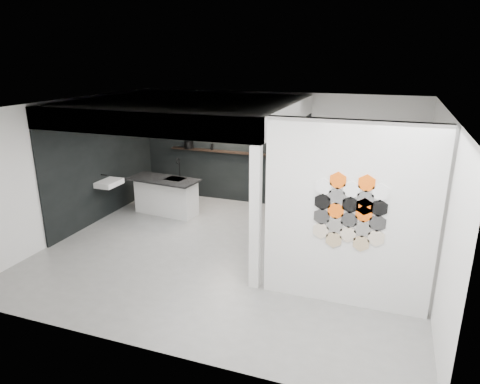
% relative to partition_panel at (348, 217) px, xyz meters
% --- Properties ---
extents(floor, '(7.00, 6.00, 0.01)m').
position_rel_partition_panel_xyz_m(floor, '(-2.23, 1.00, -1.40)').
color(floor, slate).
extents(partition_panel, '(2.45, 0.15, 2.80)m').
position_rel_partition_panel_xyz_m(partition_panel, '(0.00, 0.00, 0.00)').
color(partition_panel, silver).
rests_on(partition_panel, floor).
extents(bay_clad_back, '(4.40, 0.04, 2.35)m').
position_rel_partition_panel_xyz_m(bay_clad_back, '(-3.52, 3.97, -0.22)').
color(bay_clad_back, black).
rests_on(bay_clad_back, floor).
extents(bay_clad_left, '(0.04, 4.00, 2.35)m').
position_rel_partition_panel_xyz_m(bay_clad_left, '(-5.70, 2.00, -0.22)').
color(bay_clad_left, black).
rests_on(bay_clad_left, floor).
extents(bulkhead, '(4.40, 4.00, 0.40)m').
position_rel_partition_panel_xyz_m(bulkhead, '(-3.52, 2.00, 1.15)').
color(bulkhead, silver).
rests_on(bulkhead, corner_column).
extents(corner_column, '(0.16, 0.16, 2.35)m').
position_rel_partition_panel_xyz_m(corner_column, '(-1.41, 0.00, -0.22)').
color(corner_column, silver).
rests_on(corner_column, floor).
extents(fascia_beam, '(4.40, 0.16, 0.40)m').
position_rel_partition_panel_xyz_m(fascia_beam, '(-3.52, 0.08, 1.15)').
color(fascia_beam, silver).
rests_on(fascia_beam, corner_column).
extents(wall_basin, '(0.40, 0.60, 0.12)m').
position_rel_partition_panel_xyz_m(wall_basin, '(-5.46, 1.80, -0.55)').
color(wall_basin, silver).
rests_on(wall_basin, bay_clad_left).
extents(display_shelf, '(3.00, 0.15, 0.04)m').
position_rel_partition_panel_xyz_m(display_shelf, '(-3.43, 3.87, -0.10)').
color(display_shelf, black).
rests_on(display_shelf, bay_clad_back).
extents(kitchen_island, '(1.73, 0.90, 1.34)m').
position_rel_partition_panel_xyz_m(kitchen_island, '(-4.42, 2.51, -0.95)').
color(kitchen_island, silver).
rests_on(kitchen_island, floor).
extents(stockpot, '(0.25, 0.25, 0.19)m').
position_rel_partition_panel_xyz_m(stockpot, '(-4.45, 3.87, 0.01)').
color(stockpot, black).
rests_on(stockpot, display_shelf).
extents(kettle, '(0.19, 0.19, 0.16)m').
position_rel_partition_panel_xyz_m(kettle, '(-2.27, 3.87, 0.00)').
color(kettle, black).
rests_on(kettle, display_shelf).
extents(glass_bowl, '(0.14, 0.14, 0.10)m').
position_rel_partition_panel_xyz_m(glass_bowl, '(-2.08, 3.87, -0.03)').
color(glass_bowl, gray).
rests_on(glass_bowl, display_shelf).
extents(glass_vase, '(0.11, 0.11, 0.15)m').
position_rel_partition_panel_xyz_m(glass_vase, '(-2.08, 3.87, -0.01)').
color(glass_vase, gray).
rests_on(glass_vase, display_shelf).
extents(bottle_dark, '(0.08, 0.08, 0.16)m').
position_rel_partition_panel_xyz_m(bottle_dark, '(-3.80, 3.87, 0.00)').
color(bottle_dark, black).
rests_on(bottle_dark, display_shelf).
extents(utensil_cup, '(0.09, 0.09, 0.11)m').
position_rel_partition_panel_xyz_m(utensil_cup, '(-4.37, 3.87, -0.03)').
color(utensil_cup, black).
rests_on(utensil_cup, display_shelf).
extents(hex_tile_cluster, '(1.04, 0.02, 1.16)m').
position_rel_partition_panel_xyz_m(hex_tile_cluster, '(0.03, -0.09, 0.10)').
color(hex_tile_cluster, beige).
rests_on(hex_tile_cluster, partition_panel).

